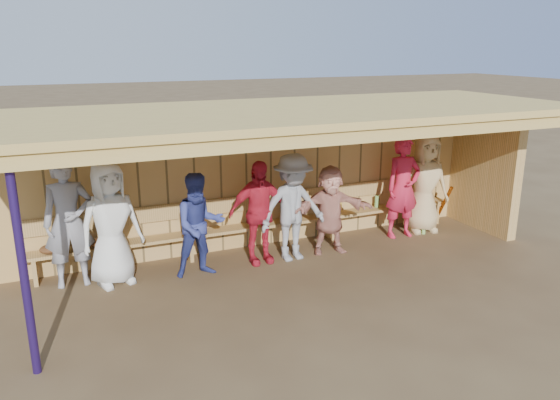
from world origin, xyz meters
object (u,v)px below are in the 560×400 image
object	(u,v)px
player_b	(111,224)
player_h	(425,184)
player_a	(69,222)
bench	(262,218)
player_e	(293,208)
player_g	(403,188)
player_d	(258,213)
player_f	(330,210)
player_c	(200,225)

from	to	relation	value
player_b	player_h	bearing A→B (deg)	-14.48
player_a	bench	xyz separation A→B (m)	(3.07, 0.31, -0.42)
player_e	player_g	size ratio (longest dim) A/B	0.95
player_b	player_d	world-z (taller)	player_b
player_h	player_g	bearing A→B (deg)	-160.20
player_f	player_h	distance (m)	2.15
player_a	player_c	world-z (taller)	player_a
player_a	player_g	bearing A→B (deg)	-1.46
player_a	player_f	xyz separation A→B (m)	(4.03, -0.35, -0.21)
player_e	player_f	size ratio (longest dim) A/B	1.17
player_e	player_h	world-z (taller)	player_h
player_a	player_g	world-z (taller)	player_a
player_c	player_f	bearing A→B (deg)	1.35
bench	player_d	bearing A→B (deg)	-116.46
player_c	player_b	bearing A→B (deg)	169.58
player_c	player_h	bearing A→B (deg)	4.27
player_h	bench	xyz separation A→B (m)	(-3.07, 0.38, -0.38)
player_f	bench	xyz separation A→B (m)	(-0.95, 0.66, -0.22)
player_c	player_e	bearing A→B (deg)	1.03
player_c	bench	xyz separation A→B (m)	(1.28, 0.72, -0.27)
player_f	player_h	xyz separation A→B (m)	(2.12, 0.28, 0.16)
player_d	bench	size ratio (longest dim) A/B	0.22
player_b	player_f	bearing A→B (deg)	-18.36
player_f	bench	distance (m)	1.18
player_d	bench	bearing A→B (deg)	62.63
player_b	bench	bearing A→B (deg)	-4.55
player_g	bench	xyz separation A→B (m)	(-2.52, 0.47, -0.39)
player_d	bench	distance (m)	0.72
player_b	player_g	size ratio (longest dim) A/B	0.99
player_b	player_d	size ratio (longest dim) A/B	1.09
player_g	bench	distance (m)	2.60
player_b	player_c	world-z (taller)	player_b
player_g	player_h	xyz separation A→B (m)	(0.55, 0.09, -0.01)
player_a	player_g	xyz separation A→B (m)	(5.60, -0.17, -0.03)
player_a	player_c	size ratio (longest dim) A/B	1.20
player_c	player_f	size ratio (longest dim) A/B	1.07
player_a	player_b	distance (m)	0.58
player_b	bench	world-z (taller)	player_b
player_d	player_g	world-z (taller)	player_g
player_h	player_c	bearing A→B (deg)	-165.19
player_b	player_g	world-z (taller)	player_g
player_a	player_e	world-z (taller)	player_a
player_c	player_d	bearing A→B (deg)	7.36
player_f	bench	size ratio (longest dim) A/B	0.20
player_f	player_h	size ratio (longest dim) A/B	0.82
player_c	player_e	distance (m)	1.54
player_h	player_e	bearing A→B (deg)	-163.42
player_g	player_h	bearing A→B (deg)	12.55
player_d	player_h	world-z (taller)	player_h
player_b	player_f	size ratio (longest dim) A/B	1.22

